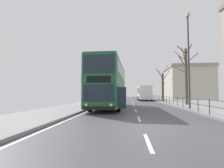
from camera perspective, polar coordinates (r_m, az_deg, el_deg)
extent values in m
cube|color=#424248|center=(7.66, 10.12, -14.37)|extent=(8.40, 140.00, 0.06)
cube|color=silver|center=(5.52, 11.97, -18.43)|extent=(0.12, 2.00, 0.00)
cube|color=silver|center=(10.21, 8.97, -11.37)|extent=(0.12, 2.00, 0.00)
cube|color=silver|center=(14.97, 7.91, -8.77)|extent=(0.12, 2.00, 0.00)
cube|color=silver|center=(19.75, 7.37, -7.43)|extent=(0.12, 2.00, 0.00)
cube|color=silver|center=(24.54, 7.04, -6.61)|extent=(0.12, 2.00, 0.00)
cube|color=silver|center=(29.33, 6.82, -6.06)|extent=(0.12, 2.00, 0.00)
cube|color=silver|center=(34.13, 6.67, -5.66)|extent=(0.12, 2.00, 0.00)
cube|color=silver|center=(38.92, 6.55, -5.36)|extent=(0.12, 2.00, 0.00)
cube|color=silver|center=(43.72, 6.45, -5.12)|extent=(0.12, 2.00, 0.00)
cube|color=silver|center=(48.52, 6.38, -4.94)|extent=(0.12, 2.00, 0.00)
cube|color=silver|center=(53.31, 6.32, -4.78)|extent=(0.12, 2.00, 0.00)
cube|color=silver|center=(58.11, 6.27, -4.65)|extent=(0.12, 2.00, 0.00)
cube|color=silver|center=(8.35, -18.85, -13.08)|extent=(0.12, 133.00, 0.00)
cube|color=gray|center=(8.49, -21.04, -12.42)|extent=(0.20, 140.00, 0.14)
cube|color=gray|center=(9.60, -32.53, -11.03)|extent=(4.00, 140.00, 0.14)
cube|color=#19512D|center=(17.34, -0.83, -3.81)|extent=(2.77, 11.02, 1.87)
cube|color=#19512D|center=(17.37, -0.82, 0.08)|extent=(2.79, 11.07, 0.49)
cube|color=#19512D|center=(17.47, -0.82, 3.67)|extent=(2.77, 11.02, 1.70)
cube|color=#154527|center=(17.59, -0.82, 6.55)|extent=(2.69, 10.69, 0.08)
cube|color=#19232D|center=(11.92, -4.50, -2.98)|extent=(2.19, 0.09, 1.19)
cube|color=black|center=(11.96, -4.49, 1.59)|extent=(1.74, 0.07, 0.47)
cube|color=#19232D|center=(12.11, -4.46, 6.76)|extent=(2.19, 0.09, 1.30)
cube|color=black|center=(11.96, -4.53, -8.05)|extent=(2.37, 0.14, 0.24)
cube|color=yellow|center=(17.37, -0.83, -6.69)|extent=(2.80, 11.07, 0.10)
cube|color=#19232D|center=(17.48, 3.39, -2.94)|extent=(0.24, 8.55, 0.97)
cube|color=#19232D|center=(17.35, 3.31, 4.00)|extent=(0.27, 9.86, 1.02)
cube|color=#19232D|center=(17.83, -4.72, -2.94)|extent=(0.24, 8.55, 0.97)
cube|color=#19232D|center=(17.69, -4.87, 3.87)|extent=(0.27, 9.86, 1.02)
sphere|color=white|center=(11.79, -0.35, -7.06)|extent=(0.21, 0.21, 0.20)
sphere|color=white|center=(12.14, -8.60, -6.91)|extent=(0.21, 0.21, 0.20)
cube|color=#19232D|center=(12.78, 3.21, -4.59)|extent=(0.69, 0.48, 1.60)
cube|color=black|center=(13.10, 1.81, -4.56)|extent=(0.12, 0.90, 1.60)
cylinder|color=black|center=(13.98, 2.18, -7.07)|extent=(0.33, 1.05, 1.04)
cylinder|color=black|center=(14.38, -7.43, -6.94)|extent=(0.33, 1.05, 1.04)
cylinder|color=black|center=(20.81, 3.83, -5.81)|extent=(0.33, 1.05, 1.04)
cylinder|color=black|center=(21.08, -2.71, -5.78)|extent=(0.33, 1.05, 1.04)
cube|color=white|center=(37.92, 10.58, -2.84)|extent=(2.49, 9.60, 2.73)
cube|color=#19232D|center=(37.83, 8.70, -2.28)|extent=(0.04, 8.16, 1.31)
cube|color=#19232D|center=(38.05, 12.44, -2.25)|extent=(0.04, 8.16, 1.31)
cube|color=#19232D|center=(42.72, 10.01, -2.52)|extent=(2.12, 0.04, 1.64)
cylinder|color=black|center=(40.64, 8.59, -4.58)|extent=(0.28, 0.96, 0.96)
cylinder|color=black|center=(40.83, 11.91, -4.54)|extent=(0.28, 0.96, 0.96)
cylinder|color=black|center=(34.85, 9.10, -4.80)|extent=(0.28, 0.96, 0.96)
cylinder|color=black|center=(35.08, 12.96, -4.75)|extent=(0.28, 0.96, 0.96)
cylinder|color=#2D3338|center=(12.40, 29.75, -6.67)|extent=(0.05, 0.05, 0.96)
cylinder|color=#2D3338|center=(14.02, 26.80, -6.30)|extent=(0.05, 0.05, 0.96)
cylinder|color=#2D3338|center=(15.68, 24.47, -6.00)|extent=(0.05, 0.05, 0.96)
cylinder|color=#2D3338|center=(17.36, 22.59, -5.74)|extent=(0.05, 0.05, 0.96)
cylinder|color=#2D3338|center=(19.06, 21.04, -5.53)|extent=(0.05, 0.05, 0.96)
cylinder|color=#2D3338|center=(20.77, 19.75, -5.35)|extent=(0.05, 0.05, 0.96)
cylinder|color=#2D3338|center=(22.48, 18.65, -5.20)|extent=(0.05, 0.05, 0.96)
cylinder|color=#2D3338|center=(24.21, 17.71, -5.06)|extent=(0.05, 0.05, 0.96)
cylinder|color=#2D3338|center=(25.93, 16.90, -4.94)|extent=(0.05, 0.05, 0.96)
cylinder|color=#2D3338|center=(27.67, 16.19, -4.84)|extent=(0.05, 0.05, 0.96)
cylinder|color=#2D3338|center=(29.41, 15.56, -4.75)|extent=(0.05, 0.05, 0.96)
cylinder|color=#2D3338|center=(31.15, 15.00, -4.66)|extent=(0.05, 0.05, 0.96)
cylinder|color=#2D3338|center=(32.89, 14.51, -4.59)|extent=(0.05, 0.05, 0.96)
cylinder|color=#2D3338|center=(34.63, 14.06, -4.52)|extent=(0.05, 0.05, 0.96)
cylinder|color=#2D3338|center=(36.38, 13.65, -4.46)|extent=(0.05, 0.05, 0.96)
cylinder|color=#2D3338|center=(38.13, 13.29, -4.41)|extent=(0.05, 0.05, 0.96)
cylinder|color=#2D3338|center=(21.61, 19.16, -4.12)|extent=(0.04, 33.55, 0.04)
cylinder|color=#2D3338|center=(21.62, 19.18, -5.14)|extent=(0.04, 33.55, 0.04)
cylinder|color=#38383D|center=(17.27, 24.26, 6.83)|extent=(0.14, 0.14, 8.50)
cube|color=#B2B2AD|center=(18.52, 23.93, 20.27)|extent=(0.28, 0.60, 0.20)
cylinder|color=#4C3D2D|center=(31.11, 16.61, -1.09)|extent=(0.37, 0.37, 4.82)
cylinder|color=#4C3D2D|center=(31.29, 15.42, 3.63)|extent=(1.27, 0.26, 1.79)
cylinder|color=#4C3D2D|center=(31.70, 16.89, -0.08)|extent=(0.63, 1.11, 0.67)
cylinder|color=#4C3D2D|center=(30.45, 15.94, 2.92)|extent=(1.03, 1.56, 1.49)
cylinder|color=#4C3D2D|center=(31.01, 17.31, 4.20)|extent=(0.80, 0.91, 1.94)
cylinder|color=#4C3D2D|center=(31.41, 17.59, 2.70)|extent=(1.27, 0.18, 1.86)
cylinder|color=brown|center=(22.63, 23.57, 2.35)|extent=(0.33, 0.33, 6.83)
cylinder|color=brown|center=(22.83, 22.17, 10.52)|extent=(1.21, 0.48, 1.05)
cylinder|color=brown|center=(23.28, 21.78, 8.61)|extent=(1.18, 1.01, 1.40)
cylinder|color=brown|center=(23.26, 25.19, 7.86)|extent=(1.60, 0.26, 1.31)
cylinder|color=brown|center=(23.06, 22.46, 6.77)|extent=(0.80, 0.78, 1.64)
cylinder|color=brown|center=(22.38, 22.90, 8.45)|extent=(0.86, 1.11, 1.89)
cylinder|color=brown|center=(23.22, 21.50, 4.67)|extent=(1.37, 1.50, 1.21)
cylinder|color=brown|center=(22.54, 24.22, 10.34)|extent=(0.36, 1.42, 1.02)
cube|color=#B2A899|center=(50.68, 23.56, -0.09)|extent=(10.33, 12.49, 8.01)
cube|color=gray|center=(51.08, 23.45, 4.80)|extent=(10.74, 12.99, 0.70)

